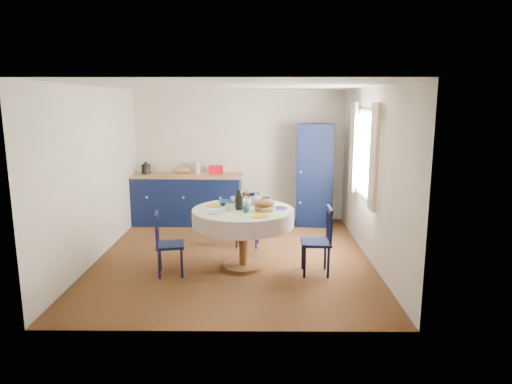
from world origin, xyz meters
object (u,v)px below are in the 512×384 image
(chair_far, at_px, (248,219))
(mug_a, at_px, (229,207))
(dining_table, at_px, (244,218))
(mug_d, at_px, (234,200))
(pantry_cabinet, at_px, (314,175))
(mug_b, at_px, (246,209))
(mug_c, at_px, (266,201))
(cobalt_bowl, at_px, (227,203))
(chair_left, at_px, (167,243))
(kitchen_counter, at_px, (187,198))
(chair_right, at_px, (319,240))

(chair_far, distance_m, mug_a, 1.22)
(chair_far, bearing_deg, dining_table, -86.00)
(mug_a, height_order, mug_d, mug_d)
(pantry_cabinet, xyz_separation_m, mug_b, (-1.19, -2.49, -0.06))
(pantry_cabinet, xyz_separation_m, mug_c, (-0.93, -2.04, -0.05))
(pantry_cabinet, relative_size, cobalt_bowl, 7.57)
(pantry_cabinet, distance_m, mug_b, 2.76)
(chair_left, xyz_separation_m, chair_far, (1.04, 1.28, -0.01))
(kitchen_counter, xyz_separation_m, cobalt_bowl, (0.92, -2.14, 0.39))
(pantry_cabinet, distance_m, mug_a, 2.77)
(chair_left, xyz_separation_m, mug_a, (0.82, 0.17, 0.45))
(dining_table, relative_size, mug_b, 14.92)
(chair_far, relative_size, cobalt_bowl, 3.38)
(kitchen_counter, height_order, chair_right, kitchen_counter)
(pantry_cabinet, xyz_separation_m, mug_a, (-1.42, -2.37, -0.06))
(mug_d, bearing_deg, dining_table, -67.05)
(mug_c, bearing_deg, pantry_cabinet, 65.49)
(pantry_cabinet, bearing_deg, mug_c, -108.98)
(chair_far, xyz_separation_m, mug_d, (-0.17, -0.69, 0.46))
(pantry_cabinet, xyz_separation_m, chair_right, (-0.23, -2.50, -0.48))
(mug_c, bearing_deg, mug_b, -120.52)
(chair_left, bearing_deg, mug_a, -87.80)
(mug_c, bearing_deg, kitchen_counter, 124.60)
(chair_left, relative_size, mug_c, 6.31)
(pantry_cabinet, distance_m, cobalt_bowl, 2.53)
(kitchen_counter, xyz_separation_m, chair_far, (1.19, -1.36, -0.06))
(chair_far, distance_m, mug_d, 0.85)
(kitchen_counter, xyz_separation_m, pantry_cabinet, (2.40, -0.09, 0.46))
(mug_d, bearing_deg, mug_c, -11.22)
(dining_table, bearing_deg, chair_right, -11.63)
(dining_table, bearing_deg, kitchen_counter, 116.05)
(mug_b, bearing_deg, mug_c, 59.48)
(dining_table, height_order, mug_d, dining_table)
(chair_right, relative_size, mug_c, 6.76)
(kitchen_counter, height_order, mug_a, kitchen_counter)
(dining_table, bearing_deg, mug_b, -77.72)
(chair_right, xyz_separation_m, mug_c, (-0.70, 0.46, 0.43))
(cobalt_bowl, bearing_deg, dining_table, -45.38)
(chair_right, distance_m, mug_d, 1.35)
(pantry_cabinet, bearing_deg, dining_table, -112.74)
(mug_b, distance_m, cobalt_bowl, 0.52)
(mug_d, bearing_deg, chair_far, 75.83)
(chair_left, relative_size, mug_d, 8.13)
(kitchen_counter, relative_size, mug_d, 20.19)
(mug_a, bearing_deg, mug_c, 34.03)
(kitchen_counter, bearing_deg, mug_c, -53.98)
(pantry_cabinet, relative_size, mug_c, 13.91)
(chair_right, bearing_deg, chair_left, -88.06)
(kitchen_counter, bearing_deg, chair_right, -48.60)
(chair_far, xyz_separation_m, mug_c, (0.28, -0.78, 0.47))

